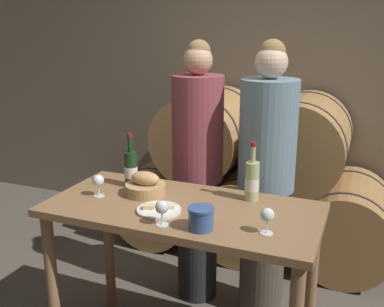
{
  "coord_description": "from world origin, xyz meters",
  "views": [
    {
      "loc": [
        0.87,
        -2.01,
        1.85
      ],
      "look_at": [
        0.0,
        0.14,
        1.19
      ],
      "focal_mm": 42.0,
      "sensor_mm": 36.0,
      "label": 1
    }
  ],
  "objects_px": {
    "blue_crock": "(201,217)",
    "person_right": "(266,182)",
    "cheese_plate": "(159,210)",
    "wine_bottle_white": "(252,181)",
    "wine_glass_far_left": "(98,181)",
    "wine_glass_center": "(267,216)",
    "person_left": "(198,173)",
    "wine_bottle_red": "(131,169)",
    "tasting_table": "(182,232)",
    "wine_glass_left": "(162,208)",
    "bread_basket": "(145,186)"
  },
  "relations": [
    {
      "from": "blue_crock",
      "to": "person_right",
      "type": "bearing_deg",
      "value": 82.86
    },
    {
      "from": "person_right",
      "to": "cheese_plate",
      "type": "distance_m",
      "value": 0.84
    },
    {
      "from": "wine_bottle_white",
      "to": "wine_glass_far_left",
      "type": "distance_m",
      "value": 0.84
    },
    {
      "from": "person_right",
      "to": "wine_glass_far_left",
      "type": "bearing_deg",
      "value": -139.14
    },
    {
      "from": "cheese_plate",
      "to": "wine_glass_center",
      "type": "xyz_separation_m",
      "value": [
        0.57,
        -0.04,
        0.08
      ]
    },
    {
      "from": "wine_bottle_white",
      "to": "wine_glass_center",
      "type": "height_order",
      "value": "wine_bottle_white"
    },
    {
      "from": "wine_bottle_white",
      "to": "blue_crock",
      "type": "height_order",
      "value": "wine_bottle_white"
    },
    {
      "from": "cheese_plate",
      "to": "wine_glass_center",
      "type": "height_order",
      "value": "wine_glass_center"
    },
    {
      "from": "person_left",
      "to": "wine_glass_center",
      "type": "height_order",
      "value": "person_left"
    },
    {
      "from": "wine_bottle_red",
      "to": "wine_glass_far_left",
      "type": "distance_m",
      "value": 0.23
    },
    {
      "from": "tasting_table",
      "to": "wine_glass_left",
      "type": "distance_m",
      "value": 0.34
    },
    {
      "from": "tasting_table",
      "to": "person_left",
      "type": "relative_size",
      "value": 0.81
    },
    {
      "from": "tasting_table",
      "to": "wine_bottle_white",
      "type": "relative_size",
      "value": 4.45
    },
    {
      "from": "wine_bottle_red",
      "to": "wine_glass_left",
      "type": "bearing_deg",
      "value": -46.08
    },
    {
      "from": "cheese_plate",
      "to": "wine_glass_far_left",
      "type": "bearing_deg",
      "value": 170.66
    },
    {
      "from": "tasting_table",
      "to": "blue_crock",
      "type": "bearing_deg",
      "value": -49.46
    },
    {
      "from": "bread_basket",
      "to": "cheese_plate",
      "type": "distance_m",
      "value": 0.26
    },
    {
      "from": "blue_crock",
      "to": "wine_glass_center",
      "type": "relative_size",
      "value": 1.0
    },
    {
      "from": "tasting_table",
      "to": "blue_crock",
      "type": "xyz_separation_m",
      "value": [
        0.19,
        -0.22,
        0.21
      ]
    },
    {
      "from": "person_right",
      "to": "cheese_plate",
      "type": "height_order",
      "value": "person_right"
    },
    {
      "from": "wine_glass_far_left",
      "to": "wine_glass_left",
      "type": "height_order",
      "value": "same"
    },
    {
      "from": "wine_bottle_white",
      "to": "cheese_plate",
      "type": "relative_size",
      "value": 1.43
    },
    {
      "from": "person_left",
      "to": "wine_glass_far_left",
      "type": "height_order",
      "value": "person_left"
    },
    {
      "from": "wine_bottle_red",
      "to": "wine_bottle_white",
      "type": "distance_m",
      "value": 0.71
    },
    {
      "from": "wine_bottle_red",
      "to": "bread_basket",
      "type": "height_order",
      "value": "wine_bottle_red"
    },
    {
      "from": "person_left",
      "to": "tasting_table",
      "type": "bearing_deg",
      "value": -75.74
    },
    {
      "from": "person_right",
      "to": "wine_glass_left",
      "type": "height_order",
      "value": "person_right"
    },
    {
      "from": "wine_glass_far_left",
      "to": "bread_basket",
      "type": "bearing_deg",
      "value": 28.58
    },
    {
      "from": "tasting_table",
      "to": "wine_glass_far_left",
      "type": "height_order",
      "value": "wine_glass_far_left"
    },
    {
      "from": "wine_bottle_red",
      "to": "bread_basket",
      "type": "distance_m",
      "value": 0.17
    },
    {
      "from": "person_right",
      "to": "wine_glass_far_left",
      "type": "distance_m",
      "value": 1.04
    },
    {
      "from": "wine_glass_center",
      "to": "wine_glass_far_left",
      "type": "bearing_deg",
      "value": 173.51
    },
    {
      "from": "person_left",
      "to": "cheese_plate",
      "type": "relative_size",
      "value": 7.85
    },
    {
      "from": "person_right",
      "to": "blue_crock",
      "type": "xyz_separation_m",
      "value": [
        -0.11,
        -0.86,
        0.1
      ]
    },
    {
      "from": "tasting_table",
      "to": "wine_glass_left",
      "type": "relative_size",
      "value": 11.56
    },
    {
      "from": "wine_bottle_white",
      "to": "wine_glass_left",
      "type": "height_order",
      "value": "wine_bottle_white"
    },
    {
      "from": "bread_basket",
      "to": "person_right",
      "type": "bearing_deg",
      "value": 44.85
    },
    {
      "from": "cheese_plate",
      "to": "wine_glass_left",
      "type": "xyz_separation_m",
      "value": [
        0.09,
        -0.14,
        0.08
      ]
    },
    {
      "from": "cheese_plate",
      "to": "wine_glass_far_left",
      "type": "height_order",
      "value": "wine_glass_far_left"
    },
    {
      "from": "tasting_table",
      "to": "wine_glass_center",
      "type": "relative_size",
      "value": 11.56
    },
    {
      "from": "person_left",
      "to": "wine_glass_far_left",
      "type": "xyz_separation_m",
      "value": [
        -0.32,
        -0.68,
        0.12
      ]
    },
    {
      "from": "wine_glass_center",
      "to": "wine_bottle_red",
      "type": "bearing_deg",
      "value": 160.05
    },
    {
      "from": "wine_bottle_red",
      "to": "wine_glass_center",
      "type": "distance_m",
      "value": 0.94
    },
    {
      "from": "wine_bottle_white",
      "to": "blue_crock",
      "type": "distance_m",
      "value": 0.47
    },
    {
      "from": "wine_glass_left",
      "to": "wine_glass_center",
      "type": "bearing_deg",
      "value": 11.49
    },
    {
      "from": "person_left",
      "to": "bread_basket",
      "type": "bearing_deg",
      "value": -99.91
    },
    {
      "from": "wine_bottle_white",
      "to": "bread_basket",
      "type": "distance_m",
      "value": 0.59
    },
    {
      "from": "blue_crock",
      "to": "wine_glass_center",
      "type": "distance_m",
      "value": 0.3
    },
    {
      "from": "tasting_table",
      "to": "cheese_plate",
      "type": "height_order",
      "value": "cheese_plate"
    },
    {
      "from": "bread_basket",
      "to": "tasting_table",
      "type": "bearing_deg",
      "value": -17.12
    }
  ]
}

